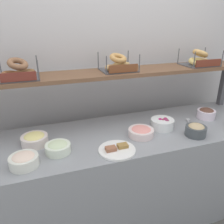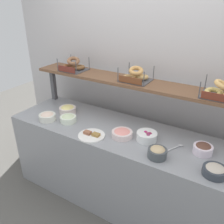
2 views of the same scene
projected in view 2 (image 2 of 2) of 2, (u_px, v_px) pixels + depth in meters
ground_plane at (120, 197)px, 2.68m from camera, size 8.00×8.00×0.00m
back_wall at (147, 81)px, 2.58m from camera, size 3.56×0.06×2.40m
deli_counter at (121, 166)px, 2.50m from camera, size 2.36×0.70×0.85m
shelf_riser_left at (53, 84)px, 2.95m from camera, size 0.05×0.05×0.40m
upper_shelf at (136, 83)px, 2.34m from camera, size 2.32×0.32×0.03m
bowl_scallion_spread at (68, 118)px, 2.47m from camera, size 0.17×0.17×0.08m
bowl_potato_salad at (47, 116)px, 2.50m from camera, size 0.17×0.17×0.08m
bowl_tuna_salad at (215, 171)px, 1.73m from camera, size 0.18×0.18×0.08m
bowl_egg_salad at (68, 109)px, 2.66m from camera, size 0.19×0.19×0.08m
bowl_hummus at (157, 152)px, 1.92m from camera, size 0.16×0.16×0.10m
bowl_beet_salad at (147, 136)px, 2.15m from camera, size 0.19×0.19×0.09m
bowl_chocolate_spread at (203, 149)px, 1.97m from camera, size 0.16×0.16×0.09m
bowl_lox_spread at (122, 133)px, 2.21m from camera, size 0.19×0.19×0.07m
serving_plate_white at (91, 135)px, 2.22m from camera, size 0.25×0.25×0.04m
serving_spoon_near_plate at (177, 147)px, 2.06m from camera, size 0.10×0.16×0.01m
bagel_basket_cinnamon_raisin at (73, 66)px, 2.65m from camera, size 0.27×0.26×0.15m
bagel_basket_sesame at (136, 76)px, 2.32m from camera, size 0.29×0.25×0.14m
bagel_basket_plain at (221, 92)px, 1.94m from camera, size 0.30×0.26×0.15m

